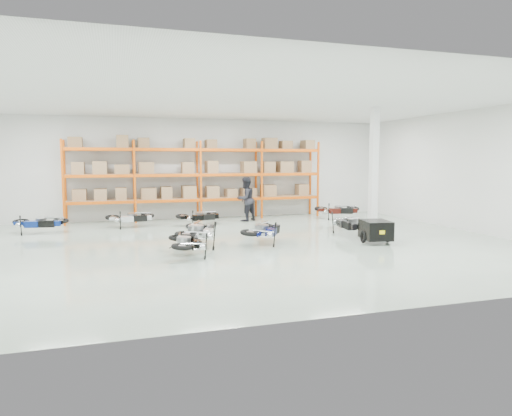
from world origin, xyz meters
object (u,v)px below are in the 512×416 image
object	(u,v)px
moto_silver_left	(199,227)
moto_back_d	(338,207)
moto_blue_centre	(264,227)
trailer	(376,230)
moto_back_a	(39,220)
moto_back_b	(131,215)
moto_black_far_left	(187,239)
moto_back_c	(199,214)
moto_touring_right	(351,220)
person_back	(246,199)

from	to	relation	value
moto_silver_left	moto_back_d	size ratio (longest dim) A/B	1.13
moto_blue_centre	trailer	size ratio (longest dim) A/B	1.01
moto_back_a	moto_back_b	size ratio (longest dim) A/B	1.02
moto_black_far_left	moto_back_c	xyz separation A→B (m)	(1.37, 5.84, -0.02)
moto_back_d	trailer	bearing A→B (deg)	-179.30
moto_blue_centre	moto_back_b	bearing A→B (deg)	-15.16
moto_blue_centre	moto_back_b	distance (m)	6.30
moto_blue_centre	moto_silver_left	xyz separation A→B (m)	(-2.08, 0.09, 0.06)
moto_silver_left	moto_back_d	world-z (taller)	moto_silver_left
moto_touring_right	moto_silver_left	bearing A→B (deg)	-166.13
moto_back_b	moto_blue_centre	bearing A→B (deg)	-147.03
moto_black_far_left	moto_back_a	world-z (taller)	moto_back_a
moto_back_d	person_back	world-z (taller)	person_back
moto_silver_left	moto_back_c	distance (m)	4.57
trailer	moto_back_d	world-z (taller)	moto_back_d
moto_back_b	moto_back_a	bearing A→B (deg)	94.59
trailer	moto_back_c	bearing A→B (deg)	140.16
moto_touring_right	person_back	size ratio (longest dim) A/B	0.94
moto_silver_left	moto_touring_right	size ratio (longest dim) A/B	1.09
moto_touring_right	moto_back_c	size ratio (longest dim) A/B	1.15
moto_blue_centre	moto_back_c	size ratio (longest dim) A/B	1.13
moto_black_far_left	moto_back_a	bearing A→B (deg)	-47.43
moto_back_a	person_back	xyz separation A→B (m)	(8.09, 1.07, 0.46)
person_back	moto_black_far_left	bearing A→B (deg)	33.06
moto_silver_left	moto_back_d	xyz separation A→B (m)	(7.16, 4.74, -0.07)
trailer	moto_back_a	bearing A→B (deg)	163.39
trailer	moto_blue_centre	bearing A→B (deg)	174.11
moto_back_c	moto_back_d	bearing A→B (deg)	-98.18
moto_blue_centre	moto_back_d	size ratio (longest dim) A/B	1.02
moto_black_far_left	person_back	xyz separation A→B (m)	(3.56, 6.65, 0.46)
moto_silver_left	moto_touring_right	xyz separation A→B (m)	(5.51, 0.53, -0.05)
moto_black_far_left	moto_touring_right	size ratio (longest dim) A/B	0.91
moto_blue_centre	moto_back_c	xyz separation A→B (m)	(-1.27, 4.59, -0.06)
moto_black_far_left	person_back	bearing A→B (deg)	-114.70
moto_silver_left	moto_black_far_left	size ratio (longest dim) A/B	1.20
person_back	moto_back_c	bearing A→B (deg)	-8.51
trailer	moto_back_c	size ratio (longest dim) A/B	1.11
moto_silver_left	moto_back_c	world-z (taller)	moto_silver_left
moto_black_far_left	moto_back_d	bearing A→B (deg)	-138.27
moto_silver_left	trailer	bearing A→B (deg)	-171.20
person_back	moto_back_d	bearing A→B (deg)	143.64
moto_back_b	moto_back_d	xyz separation A→B (m)	(9.03, -0.08, 0.04)
moto_silver_left	person_back	size ratio (longest dim) A/B	1.02
moto_black_far_left	moto_back_d	world-z (taller)	moto_back_d
moto_back_c	moto_back_d	size ratio (longest dim) A/B	0.91
moto_silver_left	moto_touring_right	world-z (taller)	moto_silver_left
moto_blue_centre	moto_black_far_left	bearing A→B (deg)	61.47
moto_black_far_left	moto_back_a	size ratio (longest dim) A/B	0.99
moto_silver_left	moto_black_far_left	xyz separation A→B (m)	(-0.57, -1.35, -0.10)
moto_black_far_left	trailer	xyz separation A→B (m)	(6.08, 0.28, -0.08)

